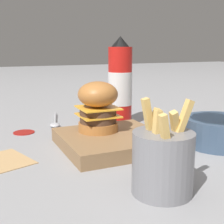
% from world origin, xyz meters
% --- Properties ---
extents(ground_plane, '(6.00, 6.00, 0.00)m').
position_xyz_m(ground_plane, '(0.00, 0.00, 0.00)').
color(ground_plane, gray).
extents(serving_board, '(0.22, 0.22, 0.03)m').
position_xyz_m(serving_board, '(0.02, 0.07, 0.02)').
color(serving_board, olive).
rests_on(serving_board, ground_plane).
extents(burger, '(0.09, 0.09, 0.11)m').
position_xyz_m(burger, '(0.05, 0.08, 0.09)').
color(burger, '#AD6B33').
rests_on(burger, serving_board).
extents(ketchup_bottle, '(0.07, 0.07, 0.25)m').
position_xyz_m(ketchup_bottle, '(0.19, -0.04, 0.11)').
color(ketchup_bottle, red).
rests_on(ketchup_bottle, ground_plane).
extents(fries_basket, '(0.09, 0.09, 0.15)m').
position_xyz_m(fries_basket, '(-0.22, 0.09, 0.05)').
color(fries_basket, slate).
rests_on(fries_basket, ground_plane).
extents(side_bowl, '(0.16, 0.16, 0.06)m').
position_xyz_m(side_bowl, '(-0.07, -0.16, 0.03)').
color(side_bowl, '#384C66').
rests_on(side_bowl, ground_plane).
extents(spoon, '(0.17, 0.06, 0.01)m').
position_xyz_m(spoon, '(0.27, 0.13, 0.01)').
color(spoon, '#B2B2B7').
rests_on(spoon, ground_plane).
extents(ketchup_puddle, '(0.05, 0.05, 0.00)m').
position_xyz_m(ketchup_puddle, '(0.22, 0.23, 0.00)').
color(ketchup_puddle, '#9E140F').
rests_on(ketchup_puddle, ground_plane).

